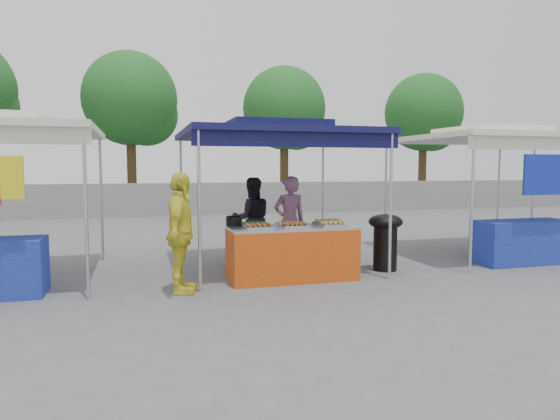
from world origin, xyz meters
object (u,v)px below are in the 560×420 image
object	(u,v)px
helper_man	(252,219)
wok_burner	(385,237)
cooking_pot	(234,221)
customer_person	(180,233)
vendor_woman	(289,222)
vendor_table	(292,253)

from	to	relation	value
helper_man	wok_burner	bearing A→B (deg)	144.48
cooking_pot	customer_person	size ratio (longest dim) A/B	0.15
wok_burner	customer_person	bearing A→B (deg)	-157.81
helper_man	vendor_woman	bearing A→B (deg)	125.78
vendor_woman	customer_person	world-z (taller)	customer_person
vendor_woman	helper_man	world-z (taller)	vendor_woman
helper_man	customer_person	distance (m)	2.64
vendor_table	vendor_woman	world-z (taller)	vendor_woman
wok_burner	customer_person	xyz separation A→B (m)	(-3.52, -0.62, 0.27)
vendor_table	helper_man	bearing A→B (deg)	98.00
wok_burner	cooking_pot	bearing A→B (deg)	-170.44
vendor_table	helper_man	distance (m)	1.83
cooking_pot	customer_person	world-z (taller)	customer_person
wok_burner	vendor_woman	bearing A→B (deg)	164.82
vendor_table	wok_burner	bearing A→B (deg)	7.65
cooking_pot	wok_burner	xyz separation A→B (m)	(2.62, -0.12, -0.34)
cooking_pot	customer_person	xyz separation A→B (m)	(-0.91, -0.74, -0.07)
vendor_table	customer_person	distance (m)	1.86
vendor_table	cooking_pot	size ratio (longest dim) A/B	7.81
vendor_table	vendor_woman	size ratio (longest dim) A/B	1.23
customer_person	vendor_table	bearing A→B (deg)	-64.36
wok_burner	vendor_woman	size ratio (longest dim) A/B	0.61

